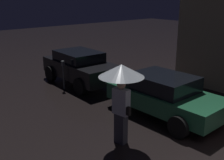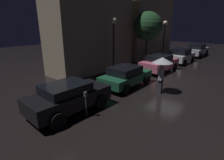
% 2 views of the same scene
% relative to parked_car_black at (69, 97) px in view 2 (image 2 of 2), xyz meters
% --- Properties ---
extents(ground_plane, '(60.00, 60.00, 0.00)m').
position_rel_parked_car_black_xyz_m(ground_plane, '(8.25, -1.27, -0.79)').
color(ground_plane, black).
extents(building_facade_left, '(8.02, 3.00, 8.88)m').
position_rel_parked_car_black_xyz_m(building_facade_left, '(6.43, 5.23, 3.65)').
color(building_facade_left, gray).
rests_on(building_facade_left, ground).
extents(building_facade_right, '(8.46, 3.00, 7.49)m').
position_rel_parked_car_black_xyz_m(building_facade_right, '(15.72, 5.23, 2.96)').
color(building_facade_right, gray).
rests_on(building_facade_right, ground).
extents(parked_car_black, '(4.00, 1.99, 1.47)m').
position_rel_parked_car_black_xyz_m(parked_car_black, '(0.00, 0.00, 0.00)').
color(parked_car_black, black).
rests_on(parked_car_black, ground).
extents(parked_car_green, '(3.97, 2.00, 1.38)m').
position_rel_parked_car_black_xyz_m(parked_car_green, '(4.74, 0.15, -0.06)').
color(parked_car_green, '#1E5638').
rests_on(parked_car_green, ground).
extents(parked_car_pink, '(4.08, 2.02, 1.48)m').
position_rel_parked_car_black_xyz_m(parked_car_pink, '(9.74, 0.19, -0.01)').
color(parked_car_pink, '#DB6684').
rests_on(parked_car_pink, ground).
extents(parked_car_white, '(4.01, 2.03, 1.53)m').
position_rel_parked_car_black_xyz_m(parked_car_white, '(14.77, 0.19, -0.01)').
color(parked_car_white, silver).
rests_on(parked_car_white, ground).
extents(parked_car_silver, '(4.42, 1.87, 1.58)m').
position_rel_parked_car_black_xyz_m(parked_car_silver, '(20.05, 0.01, 0.04)').
color(parked_car_silver, '#B7B7BF').
rests_on(parked_car_silver, ground).
extents(pedestrian_with_umbrella, '(1.19, 1.19, 2.22)m').
position_rel_parked_car_black_xyz_m(pedestrian_with_umbrella, '(5.15, -2.18, 1.00)').
color(pedestrian_with_umbrella, '#383842').
rests_on(pedestrian_with_umbrella, ground).
extents(parking_meter, '(0.12, 0.10, 1.24)m').
position_rel_parked_car_black_xyz_m(parking_meter, '(0.20, -1.01, -0.02)').
color(parking_meter, '#4C5154').
rests_on(parking_meter, ground).
extents(street_lamp_near, '(0.48, 0.48, 4.55)m').
position_rel_parked_car_black_xyz_m(street_lamp_near, '(6.47, 2.74, 2.56)').
color(street_lamp_near, black).
rests_on(street_lamp_near, ground).
extents(street_lamp_far, '(0.52, 0.52, 4.42)m').
position_rel_parked_car_black_xyz_m(street_lamp_far, '(15.64, 2.70, 2.59)').
color(street_lamp_far, black).
rests_on(street_lamp_far, ground).
extents(street_tree, '(2.79, 2.79, 5.25)m').
position_rel_parked_car_black_xyz_m(street_tree, '(11.43, 2.57, 3.05)').
color(street_tree, '#473323').
rests_on(street_tree, ground).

